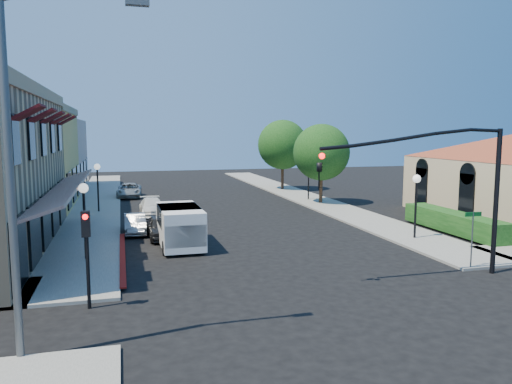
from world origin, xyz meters
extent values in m
plane|color=black|center=(0.00, 0.00, 0.00)|extent=(120.00, 120.00, 0.00)
cube|color=gray|center=(-8.75, 27.00, 0.06)|extent=(3.50, 50.00, 0.12)
cube|color=gray|center=(8.75, 27.00, 0.06)|extent=(3.50, 50.00, 0.12)
cube|color=maroon|center=(-6.90, 8.00, 0.00)|extent=(0.25, 10.00, 0.06)
cube|color=tan|center=(-10.65, 11.00, 7.80)|extent=(0.50, 18.20, 0.60)
cube|color=#561416|center=(-9.60, 11.00, 3.05)|extent=(1.75, 17.00, 0.67)
cube|color=#4A0E12|center=(-9.95, 4.00, 6.55)|extent=(1.02, 1.50, 0.60)
cube|color=#4A0E12|center=(-9.95, 7.40, 6.55)|extent=(1.02, 1.50, 0.60)
cube|color=#4A0E12|center=(-9.95, 10.80, 6.55)|extent=(1.02, 1.50, 0.60)
cube|color=#4A0E12|center=(-9.95, 14.20, 6.55)|extent=(1.02, 1.50, 0.60)
cube|color=#4A0E12|center=(-9.95, 17.60, 6.55)|extent=(1.02, 1.50, 0.60)
cube|color=black|center=(-10.45, 3.50, 1.60)|extent=(0.12, 2.60, 2.60)
cube|color=black|center=(-10.45, 6.90, 1.60)|extent=(0.12, 2.60, 2.60)
cube|color=black|center=(-10.45, 10.30, 1.60)|extent=(0.12, 2.60, 2.60)
cube|color=black|center=(-10.45, 13.70, 1.60)|extent=(0.12, 2.60, 2.60)
cube|color=black|center=(-10.45, 17.10, 1.60)|extent=(0.12, 2.60, 2.60)
cube|color=#DBC162|center=(-15.50, 26.00, 3.80)|extent=(10.00, 12.00, 7.60)
cube|color=#C8A297|center=(-15.50, 38.00, 3.50)|extent=(10.00, 12.00, 7.00)
cube|color=black|center=(14.45, 11.50, 1.80)|extent=(0.12, 1.40, 2.80)
cube|color=black|center=(14.45, 16.50, 1.80)|extent=(0.12, 1.40, 2.80)
cube|color=#134212|center=(11.70, 9.00, 0.00)|extent=(1.40, 8.00, 1.10)
cylinder|color=#342415|center=(8.80, 22.00, 1.05)|extent=(0.28, 0.28, 2.10)
sphere|color=#134212|center=(8.80, 22.00, 4.20)|extent=(4.56, 4.56, 4.56)
cylinder|color=#342415|center=(8.80, 32.00, 1.14)|extent=(0.28, 0.28, 2.27)
sphere|color=#134212|center=(8.80, 32.00, 4.55)|extent=(4.94, 4.94, 4.94)
cylinder|color=black|center=(8.00, 1.50, 3.00)|extent=(0.20, 0.20, 6.00)
cylinder|color=black|center=(4.10, 1.50, 5.60)|extent=(7.80, 0.14, 0.14)
imported|color=black|center=(0.20, 1.50, 4.70)|extent=(0.20, 0.16, 1.00)
sphere|color=#FF0C0C|center=(0.20, 1.32, 5.00)|extent=(0.22, 0.22, 0.22)
cylinder|color=black|center=(-8.00, 1.50, 1.50)|extent=(0.12, 0.12, 3.00)
cube|color=black|center=(-8.00, 1.35, 2.90)|extent=(0.28, 0.22, 0.85)
sphere|color=#FF0C0C|center=(-8.00, 1.23, 3.15)|extent=(0.18, 0.18, 0.18)
cylinder|color=#595B5E|center=(-9.50, -2.00, 4.50)|extent=(0.20, 0.20, 9.00)
cube|color=#595B5E|center=(-6.30, -2.00, 9.15)|extent=(0.60, 0.25, 0.18)
cylinder|color=#595B5E|center=(7.50, 2.20, 1.25)|extent=(0.06, 0.06, 2.50)
cube|color=#0C591E|center=(7.50, 2.20, 2.40)|extent=(0.80, 0.04, 0.18)
cylinder|color=black|center=(-8.50, 8.00, 1.60)|extent=(0.12, 0.12, 3.20)
sphere|color=white|center=(-8.50, 8.00, 3.35)|extent=(0.44, 0.44, 0.44)
cylinder|color=black|center=(-8.50, 22.00, 1.60)|extent=(0.12, 0.12, 3.20)
sphere|color=white|center=(-8.50, 22.00, 3.35)|extent=(0.44, 0.44, 0.44)
cylinder|color=black|center=(8.50, 8.00, 1.60)|extent=(0.12, 0.12, 3.20)
sphere|color=white|center=(8.50, 8.00, 3.35)|extent=(0.44, 0.44, 0.44)
cylinder|color=black|center=(8.50, 24.00, 1.60)|extent=(0.12, 0.12, 3.20)
sphere|color=white|center=(8.50, 24.00, 3.35)|extent=(0.44, 0.44, 0.44)
cube|color=white|center=(-4.03, 9.72, 1.11)|extent=(2.05, 4.66, 1.90)
cube|color=white|center=(-4.01, 7.72, 1.00)|extent=(1.96, 0.65, 1.05)
cube|color=black|center=(-4.01, 8.09, 1.53)|extent=(1.79, 0.12, 0.95)
cube|color=black|center=(-4.04, 10.04, 1.58)|extent=(2.05, 2.76, 0.95)
cylinder|color=black|center=(-4.91, 8.13, 0.35)|extent=(0.27, 0.70, 0.70)
cylinder|color=black|center=(-4.94, 11.29, 0.35)|extent=(0.27, 0.70, 0.70)
cylinder|color=black|center=(-3.12, 8.15, 0.35)|extent=(0.27, 0.70, 0.70)
cylinder|color=black|center=(-3.15, 11.31, 0.35)|extent=(0.27, 0.70, 0.70)
imported|color=black|center=(-4.80, 12.00, 0.63)|extent=(1.64, 3.76, 1.26)
imported|color=#939698|center=(-6.16, 13.75, 0.56)|extent=(1.19, 3.41, 1.12)
imported|color=white|center=(-4.80, 20.00, 0.59)|extent=(1.76, 4.08, 1.17)
imported|color=#979B9C|center=(-6.20, 30.21, 0.63)|extent=(2.31, 4.60, 1.25)
camera|label=1|loc=(-6.83, -15.48, 5.90)|focal=35.00mm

